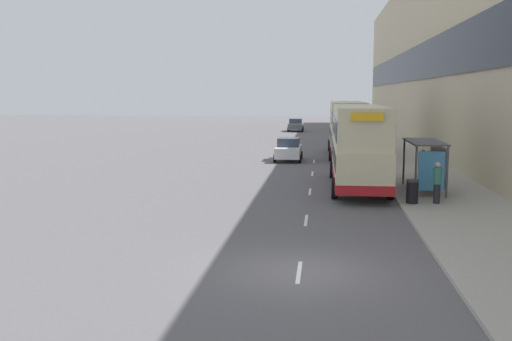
{
  "coord_description": "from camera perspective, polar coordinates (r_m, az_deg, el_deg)",
  "views": [
    {
      "loc": [
        0.59,
        -15.44,
        4.92
      ],
      "look_at": [
        -2.9,
        14.35,
        0.88
      ],
      "focal_mm": 40.0,
      "sensor_mm": 36.0,
      "label": 1
    }
  ],
  "objects": [
    {
      "name": "car_0",
      "position": [
        75.72,
        3.99,
        4.57
      ],
      "size": [
        2.04,
        4.31,
        1.67
      ],
      "rotation": [
        0.0,
        0.0,
        3.14
      ],
      "color": "#4C5156",
      "rests_on": "ground_plane"
    },
    {
      "name": "pedestrian_1",
      "position": [
        26.16,
        17.67,
        -1.15
      ],
      "size": [
        0.36,
        0.36,
        1.82
      ],
      "color": "#23232D",
      "rests_on": "ground_plane"
    },
    {
      "name": "pedestrian_at_shelter",
      "position": [
        31.58,
        16.32,
        0.39
      ],
      "size": [
        0.37,
        0.37,
        1.85
      ],
      "color": "#23232D",
      "rests_on": "ground_plane"
    },
    {
      "name": "ground_plane",
      "position": [
        16.22,
        4.34,
        -10.01
      ],
      "size": [
        220.0,
        220.0,
        0.0
      ],
      "primitive_type": "plane",
      "color": "#5B595B"
    },
    {
      "name": "lane_mark_1",
      "position": [
        22.5,
        5.03,
        -4.98
      ],
      "size": [
        0.12,
        2.0,
        0.01
      ],
      "color": "silver",
      "rests_on": "ground_plane"
    },
    {
      "name": "lane_mark_3",
      "position": [
        35.5,
        5.66,
        -0.32
      ],
      "size": [
        0.12,
        2.0,
        0.01
      ],
      "color": "silver",
      "rests_on": "ground_plane"
    },
    {
      "name": "lane_mark_0",
      "position": [
        16.12,
        4.33,
        -10.1
      ],
      "size": [
        0.12,
        2.0,
        0.01
      ],
      "color": "silver",
      "rests_on": "ground_plane"
    },
    {
      "name": "pavement",
      "position": [
        54.48,
        12.88,
        2.38
      ],
      "size": [
        5.0,
        93.0,
        0.14
      ],
      "color": "#A39E93",
      "rests_on": "ground_plane"
    },
    {
      "name": "double_decker_bus_near",
      "position": [
        30.17,
        10.24,
        2.54
      ],
      "size": [
        2.85,
        10.42,
        4.3
      ],
      "color": "beige",
      "rests_on": "ground_plane"
    },
    {
      "name": "bus_shelter",
      "position": [
        29.0,
        16.93,
        1.32
      ],
      "size": [
        1.6,
        4.2,
        2.48
      ],
      "color": "#4C4C51",
      "rests_on": "ground_plane"
    },
    {
      "name": "car_2",
      "position": [
        42.29,
        3.27,
        2.12
      ],
      "size": [
        1.99,
        4.09,
        1.69
      ],
      "rotation": [
        0.0,
        0.0,
        3.14
      ],
      "color": "silver",
      "rests_on": "ground_plane"
    },
    {
      "name": "double_decker_bus_ahead",
      "position": [
        45.81,
        9.07,
        4.28
      ],
      "size": [
        2.85,
        11.38,
        4.3
      ],
      "color": "beige",
      "rests_on": "ground_plane"
    },
    {
      "name": "litter_bin",
      "position": [
        25.97,
        15.36,
        -2.03
      ],
      "size": [
        0.55,
        0.55,
        1.05
      ],
      "color": "black",
      "rests_on": "ground_plane"
    },
    {
      "name": "lane_mark_2",
      "position": [
        28.98,
        5.41,
        -2.12
      ],
      "size": [
        0.12,
        2.0,
        0.01
      ],
      "color": "silver",
      "rests_on": "ground_plane"
    },
    {
      "name": "lane_mark_4",
      "position": [
        42.05,
        5.82,
        0.93
      ],
      "size": [
        0.12,
        2.0,
        0.01
      ],
      "color": "silver",
      "rests_on": "ground_plane"
    },
    {
      "name": "car_1",
      "position": [
        60.51,
        8.81,
        3.74
      ],
      "size": [
        2.01,
        4.18,
        1.74
      ],
      "color": "navy",
      "rests_on": "ground_plane"
    },
    {
      "name": "terrace_facade",
      "position": [
        54.97,
        17.37,
        11.12
      ],
      "size": [
        3.1,
        93.0,
        17.12
      ],
      "color": "#C6B793",
      "rests_on": "ground_plane"
    }
  ]
}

